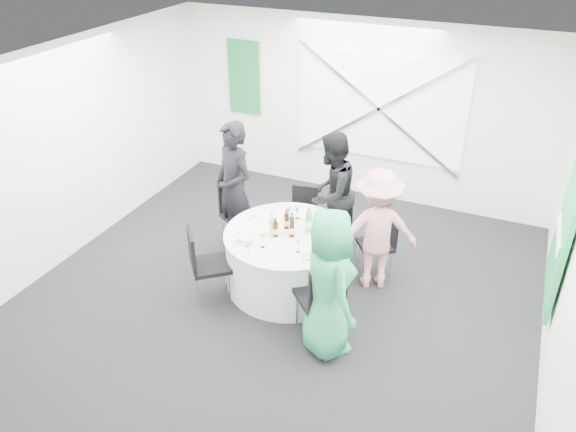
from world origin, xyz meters
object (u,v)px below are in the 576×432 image
at_px(clear_water_bottle, 272,225).
at_px(chair_back_right, 382,238).
at_px(banquet_table, 288,259).
at_px(person_woman_green, 328,284).
at_px(chair_front_left, 203,260).
at_px(chair_back_left, 236,208).
at_px(person_woman_pink, 377,230).
at_px(chair_back, 303,212).
at_px(green_water_bottle, 309,222).
at_px(chair_front_right, 323,295).
at_px(person_man_back_left, 234,188).
at_px(person_man_back, 331,194).

bearing_deg(clear_water_bottle, chair_back_right, 34.64).
height_order(banquet_table, person_woman_green, person_woman_green).
bearing_deg(chair_front_left, chair_back_left, -28.36).
bearing_deg(person_woman_pink, chair_front_left, 7.21).
xyz_separation_m(chair_back, person_woman_pink, (1.18, -0.55, 0.31)).
distance_m(chair_back_left, green_water_bottle, 1.41).
height_order(chair_back_right, chair_front_right, chair_front_right).
bearing_deg(person_man_back_left, green_water_bottle, 9.81).
distance_m(banquet_table, chair_front_left, 1.06).
height_order(chair_back, person_man_back, person_man_back).
distance_m(person_man_back_left, person_man_back, 1.29).
bearing_deg(chair_front_right, chair_back_left, -82.09).
xyz_separation_m(chair_back_left, person_man_back, (1.24, 0.38, 0.30)).
bearing_deg(chair_back_right, chair_back, -139.71).
bearing_deg(person_man_back_left, chair_back_left, 140.25).
relative_size(chair_back_right, green_water_bottle, 2.72).
relative_size(chair_back, person_woman_green, 0.49).
distance_m(person_man_back, clear_water_bottle, 1.15).
bearing_deg(person_man_back, chair_back_right, 79.65).
bearing_deg(person_woman_green, chair_front_left, 39.26).
xyz_separation_m(person_man_back_left, clear_water_bottle, (0.84, -0.60, -0.04)).
xyz_separation_m(banquet_table, person_woman_pink, (0.97, 0.46, 0.41)).
relative_size(chair_front_right, clear_water_bottle, 3.49).
height_order(chair_back, person_man_back_left, person_man_back_left).
xyz_separation_m(chair_back_left, person_woman_green, (1.89, -1.50, 0.30)).
distance_m(person_woman_pink, green_water_bottle, 0.83).
bearing_deg(green_water_bottle, chair_front_left, -141.52).
distance_m(person_man_back, person_woman_pink, 0.97).
height_order(person_woman_green, clear_water_bottle, person_woman_green).
xyz_separation_m(person_woman_green, green_water_bottle, (-0.62, 1.00, 0.05)).
bearing_deg(person_woman_pink, person_woman_green, 58.73).
xyz_separation_m(person_woman_pink, person_woman_green, (-0.14, -1.31, 0.05)).
height_order(chair_back, clear_water_bottle, clear_water_bottle).
bearing_deg(chair_front_right, chair_back, -106.18).
bearing_deg(clear_water_bottle, chair_front_left, -136.96).
xyz_separation_m(chair_back_right, person_woman_pink, (-0.01, -0.26, 0.27)).
relative_size(person_man_back_left, person_woman_pink, 1.16).
xyz_separation_m(person_man_back_left, person_man_back, (1.19, 0.50, -0.07)).
relative_size(person_man_back, green_water_bottle, 5.20).
height_order(person_man_back_left, person_woman_pink, person_man_back_left).
bearing_deg(chair_front_right, banquet_table, -90.00).
relative_size(person_woman_pink, green_water_bottle, 4.84).
distance_m(person_man_back_left, person_woman_pink, 1.99).
distance_m(person_woman_pink, person_woman_green, 1.32).
height_order(person_man_back_left, person_woman_green, person_man_back_left).
distance_m(chair_back, person_man_back, 0.53).
distance_m(person_woman_green, green_water_bottle, 1.17).
bearing_deg(green_water_bottle, person_man_back, 92.07).
xyz_separation_m(chair_back_right, person_man_back, (-0.81, 0.30, 0.33)).
height_order(chair_back, chair_back_right, chair_back_right).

